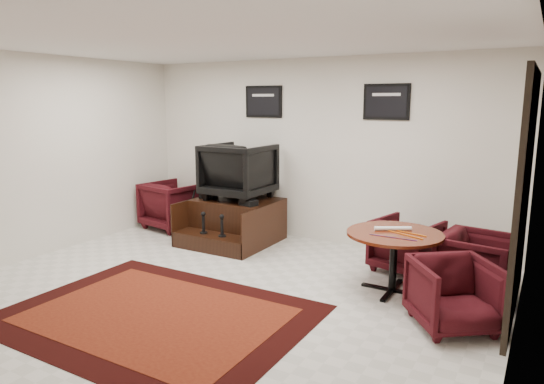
{
  "coord_description": "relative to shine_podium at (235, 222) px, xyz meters",
  "views": [
    {
      "loc": [
        3.15,
        -4.27,
        2.17
      ],
      "look_at": [
        0.17,
        0.9,
        1.04
      ],
      "focal_mm": 32.0,
      "sensor_mm": 36.0,
      "label": 1
    }
  ],
  "objects": [
    {
      "name": "table_clutter",
      "position": [
        2.84,
        -0.86,
        0.41
      ],
      "size": [
        0.57,
        0.33,
        0.01
      ],
      "color": "#D6600B",
      "rests_on": "meeting_table"
    },
    {
      "name": "shoes_pair",
      "position": [
        -0.47,
        -0.02,
        0.4
      ],
      "size": [
        0.28,
        0.32,
        0.1
      ],
      "color": "black",
      "rests_on": "shine_podium"
    },
    {
      "name": "umbrella_black",
      "position": [
        -0.76,
        -0.17,
        0.1
      ],
      "size": [
        0.3,
        0.11,
        0.8
      ],
      "primitive_type": null,
      "color": "black",
      "rests_on": "ground"
    },
    {
      "name": "ground",
      "position": [
        1.02,
        -1.79,
        -0.3
      ],
      "size": [
        6.0,
        6.0,
        0.0
      ],
      "primitive_type": "plane",
      "color": "silver",
      "rests_on": "ground"
    },
    {
      "name": "umbrella_hooked",
      "position": [
        -0.75,
        0.04,
        0.17
      ],
      "size": [
        0.35,
        0.13,
        0.94
      ],
      "primitive_type": null,
      "color": "black",
      "rests_on": "ground"
    },
    {
      "name": "paper_roll",
      "position": [
        2.69,
        -0.73,
        0.43
      ],
      "size": [
        0.39,
        0.25,
        0.05
      ],
      "primitive_type": "cylinder",
      "rotation": [
        0.0,
        1.57,
        0.52
      ],
      "color": "white",
      "rests_on": "meeting_table"
    },
    {
      "name": "armchair_side",
      "position": [
        -1.37,
        0.13,
        0.14
      ],
      "size": [
        0.98,
        0.94,
        0.88
      ],
      "primitive_type": "imported",
      "rotation": [
        0.0,
        0.0,
        2.97
      ],
      "color": "black",
      "rests_on": "ground"
    },
    {
      "name": "shine_chair",
      "position": [
        0.0,
        0.14,
        0.83
      ],
      "size": [
        0.95,
        0.89,
        0.96
      ],
      "primitive_type": "imported",
      "rotation": [
        0.0,
        0.0,
        3.13
      ],
      "color": "black",
      "rests_on": "shine_podium"
    },
    {
      "name": "table_chair_corner",
      "position": [
        3.5,
        -1.39,
        0.07
      ],
      "size": [
        0.98,
        0.97,
        0.74
      ],
      "primitive_type": "imported",
      "rotation": [
        0.0,
        0.0,
        0.64
      ],
      "color": "black",
      "rests_on": "ground"
    },
    {
      "name": "room_shell",
      "position": [
        1.43,
        -1.66,
        1.48
      ],
      "size": [
        6.02,
        5.02,
        2.81
      ],
      "color": "white",
      "rests_on": "ground"
    },
    {
      "name": "table_chair_back",
      "position": [
        2.68,
        -0.02,
        0.08
      ],
      "size": [
        0.89,
        0.85,
        0.76
      ],
      "primitive_type": "imported",
      "rotation": [
        0.0,
        0.0,
        2.89
      ],
      "color": "black",
      "rests_on": "ground"
    },
    {
      "name": "table_chair_window",
      "position": [
        3.58,
        -0.43,
        0.09
      ],
      "size": [
        0.82,
        0.86,
        0.79
      ],
      "primitive_type": "imported",
      "rotation": [
        0.0,
        0.0,
        1.43
      ],
      "color": "black",
      "rests_on": "ground"
    },
    {
      "name": "meeting_table",
      "position": [
        2.73,
        -0.79,
        0.32
      ],
      "size": [
        1.08,
        1.08,
        0.7
      ],
      "color": "#48130A",
      "rests_on": "ground"
    },
    {
      "name": "shine_podium",
      "position": [
        0.0,
        0.0,
        0.0
      ],
      "size": [
        1.27,
        1.3,
        0.65
      ],
      "color": "black",
      "rests_on": "ground"
    },
    {
      "name": "polish_kit",
      "position": [
        0.4,
        -0.21,
        0.39
      ],
      "size": [
        0.27,
        0.22,
        0.08
      ],
      "primitive_type": "cube",
      "rotation": [
        0.0,
        0.0,
        -0.21
      ],
      "color": "black",
      "rests_on": "shine_podium"
    },
    {
      "name": "area_rug",
      "position": [
        0.83,
        -2.64,
        -0.3
      ],
      "size": [
        3.04,
        2.28,
        0.01
      ],
      "color": "black",
      "rests_on": "ground"
    }
  ]
}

